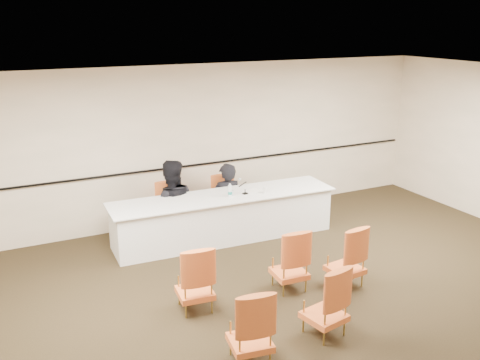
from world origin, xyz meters
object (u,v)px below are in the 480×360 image
object	(u,v)px
aud_chair_front_mid	(290,259)
aud_chair_front_right	(346,255)
panelist_main	(227,207)
panelist_second	(171,210)
drinking_glass	(232,193)
aud_chair_back_mid	(325,300)
panelist_main_chair	(227,201)
microphone	(245,187)
water_bottle	(230,190)
coffee_cup	(265,190)
panelist_second_chair	(171,209)
aud_chair_front_left	(195,277)
panel_table	(224,217)
aud_chair_back_left	(250,325)

from	to	relation	value
aud_chair_front_mid	aud_chair_front_right	size ratio (longest dim) A/B	1.00
panelist_main	panelist_second	bearing A→B (deg)	1.51
drinking_glass	aud_chair_back_mid	world-z (taller)	aud_chair_back_mid
panelist_main_chair	microphone	bearing A→B (deg)	-82.71
panelist_second	water_bottle	xyz separation A→B (m)	(0.84, -0.72, 0.47)
panelist_second	coffee_cup	world-z (taller)	panelist_second
panelist_second	aud_chair_back_mid	xyz separation A→B (m)	(0.62, -3.94, 0.01)
panelist_main	aud_chair_back_mid	world-z (taller)	panelist_main
microphone	drinking_glass	world-z (taller)	microphone
panelist_main_chair	panelist_second_chair	distance (m)	1.09
aud_chair_front_left	aud_chair_front_mid	xyz separation A→B (m)	(1.44, -0.07, 0.00)
panelist_second	aud_chair_front_left	world-z (taller)	panelist_second
coffee_cup	panelist_second	bearing A→B (deg)	151.29
water_bottle	coffee_cup	xyz separation A→B (m)	(0.64, -0.09, -0.06)
panelist_main_chair	panelist_second_chair	size ratio (longest dim) A/B	1.00
coffee_cup	panel_table	bearing A→B (deg)	165.02
panelist_main	water_bottle	size ratio (longest dim) A/B	7.23
panelist_second	drinking_glass	size ratio (longest dim) A/B	18.67
panelist_main_chair	aud_chair_back_mid	size ratio (longest dim) A/B	1.00
microphone	water_bottle	bearing A→B (deg)	166.46
drinking_glass	microphone	bearing A→B (deg)	-4.74
panelist_second_chair	aud_chair_front_left	bearing A→B (deg)	-100.39
water_bottle	panelist_second_chair	bearing A→B (deg)	139.24
coffee_cup	aud_chair_front_mid	distance (m)	2.07
panelist_main	panelist_second_chair	distance (m)	1.09
panelist_main	aud_chair_front_left	distance (m)	3.13
microphone	aud_chair_front_right	distance (m)	2.39
aud_chair_front_right	panelist_main	bearing A→B (deg)	93.63
panelist_main_chair	panelist_main	bearing A→B (deg)	-177.58
drinking_glass	coffee_cup	bearing A→B (deg)	-11.70
aud_chair_front_mid	aud_chair_front_right	distance (m)	0.84
water_bottle	panelist_main_chair	bearing A→B (deg)	70.09
panelist_main_chair	aud_chair_back_left	bearing A→B (deg)	-108.92
drinking_glass	aud_chair_back_left	bearing A→B (deg)	-112.22
coffee_cup	panelist_main	bearing A→B (deg)	117.50
aud_chair_back_mid	aud_chair_back_left	bearing A→B (deg)	173.72
aud_chair_front_left	aud_chair_back_mid	distance (m)	1.76
water_bottle	aud_chair_front_mid	bearing A→B (deg)	-90.11
microphone	drinking_glass	size ratio (longest dim) A/B	2.68
water_bottle	coffee_cup	size ratio (longest dim) A/B	2.04
aud_chair_back_left	panelist_main_chair	bearing A→B (deg)	77.42
panelist_second	water_bottle	distance (m)	1.20
aud_chair_front_right	aud_chair_back_mid	bearing A→B (deg)	-144.47
coffee_cup	aud_chair_back_left	distance (m)	3.78
coffee_cup	aud_chair_front_right	bearing A→B (deg)	-86.02
aud_chair_front_mid	aud_chair_back_left	distance (m)	1.83
panelist_main	microphone	size ratio (longest dim) A/B	6.35
aud_chair_front_left	microphone	bearing A→B (deg)	54.28
panelist_main	aud_chair_back_left	distance (m)	4.27
coffee_cup	panelist_second_chair	bearing A→B (deg)	151.29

